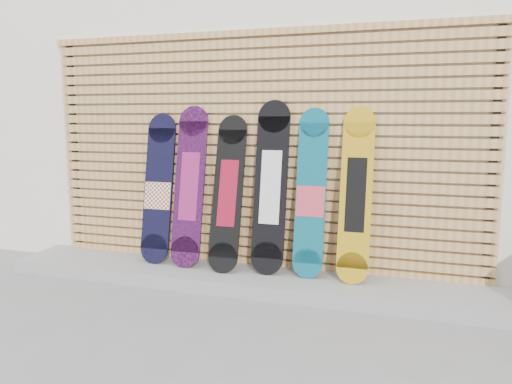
{
  "coord_description": "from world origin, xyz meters",
  "views": [
    {
      "loc": [
        1.27,
        -3.45,
        1.51
      ],
      "look_at": [
        -0.08,
        0.75,
        0.85
      ],
      "focal_mm": 35.0,
      "sensor_mm": 36.0,
      "label": 1
    }
  ],
  "objects_px": {
    "snowboard_3": "(271,187)",
    "snowboard_1": "(190,186)",
    "snowboard_0": "(158,189)",
    "snowboard_4": "(311,194)",
    "snowboard_2": "(228,193)",
    "snowboard_5": "(356,195)"
  },
  "relations": [
    {
      "from": "snowboard_3",
      "to": "snowboard_5",
      "type": "xyz_separation_m",
      "value": [
        0.76,
        -0.01,
        -0.03
      ]
    },
    {
      "from": "snowboard_2",
      "to": "snowboard_3",
      "type": "xyz_separation_m",
      "value": [
        0.39,
        0.04,
        0.07
      ]
    },
    {
      "from": "snowboard_1",
      "to": "snowboard_4",
      "type": "relative_size",
      "value": 1.02
    },
    {
      "from": "snowboard_0",
      "to": "snowboard_5",
      "type": "height_order",
      "value": "snowboard_5"
    },
    {
      "from": "snowboard_3",
      "to": "snowboard_0",
      "type": "bearing_deg",
      "value": -179.89
    },
    {
      "from": "snowboard_0",
      "to": "snowboard_5",
      "type": "xyz_separation_m",
      "value": [
        1.88,
        -0.01,
        0.04
      ]
    },
    {
      "from": "snowboard_4",
      "to": "snowboard_0",
      "type": "bearing_deg",
      "value": -179.68
    },
    {
      "from": "snowboard_0",
      "to": "snowboard_3",
      "type": "distance_m",
      "value": 1.13
    },
    {
      "from": "snowboard_0",
      "to": "snowboard_2",
      "type": "bearing_deg",
      "value": -2.76
    },
    {
      "from": "snowboard_1",
      "to": "snowboard_4",
      "type": "distance_m",
      "value": 1.16
    },
    {
      "from": "snowboard_3",
      "to": "snowboard_1",
      "type": "bearing_deg",
      "value": -178.92
    },
    {
      "from": "snowboard_1",
      "to": "snowboard_3",
      "type": "distance_m",
      "value": 0.79
    },
    {
      "from": "snowboard_3",
      "to": "snowboard_4",
      "type": "xyz_separation_m",
      "value": [
        0.36,
        0.01,
        -0.05
      ]
    },
    {
      "from": "snowboard_0",
      "to": "snowboard_3",
      "type": "bearing_deg",
      "value": 0.11
    },
    {
      "from": "snowboard_1",
      "to": "snowboard_2",
      "type": "bearing_deg",
      "value": -3.27
    },
    {
      "from": "snowboard_0",
      "to": "snowboard_3",
      "type": "xyz_separation_m",
      "value": [
        1.13,
        0.0,
        0.07
      ]
    },
    {
      "from": "snowboard_0",
      "to": "snowboard_4",
      "type": "height_order",
      "value": "snowboard_4"
    },
    {
      "from": "snowboard_0",
      "to": "snowboard_5",
      "type": "distance_m",
      "value": 1.88
    },
    {
      "from": "snowboard_2",
      "to": "snowboard_4",
      "type": "xyz_separation_m",
      "value": [
        0.76,
        0.04,
        0.02
      ]
    },
    {
      "from": "snowboard_4",
      "to": "snowboard_5",
      "type": "bearing_deg",
      "value": -2.31
    },
    {
      "from": "snowboard_3",
      "to": "snowboard_5",
      "type": "height_order",
      "value": "snowboard_3"
    },
    {
      "from": "snowboard_0",
      "to": "snowboard_3",
      "type": "relative_size",
      "value": 0.92
    }
  ]
}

